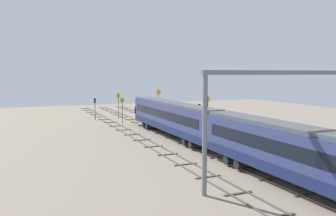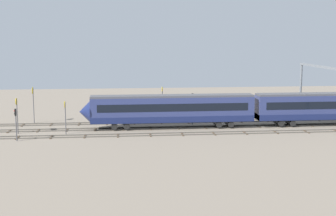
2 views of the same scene
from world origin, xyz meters
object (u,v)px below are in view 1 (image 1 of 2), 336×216
(speed_sign_near_foreground, at_px, (208,110))
(speed_sign_far_trackside, at_px, (122,107))
(speed_sign_mid_trackside, at_px, (158,98))
(signal_light_trackside_departure, at_px, (95,106))
(signal_light_trackside_approach, at_px, (199,116))
(speed_sign_distant_end, at_px, (118,102))
(train, at_px, (214,131))
(overhead_gantry, at_px, (285,103))
(relay_cabinet, at_px, (193,121))

(speed_sign_near_foreground, xyz_separation_m, speed_sign_far_trackside, (14.35, 9.26, -0.41))
(speed_sign_mid_trackside, xyz_separation_m, signal_light_trackside_departure, (-0.01, 12.97, -1.01))
(signal_light_trackside_approach, bearing_deg, speed_sign_distant_end, 9.86)
(train, relative_size, overhead_gantry, 3.35)
(overhead_gantry, xyz_separation_m, speed_sign_mid_trackside, (43.62, -6.26, -2.80))
(overhead_gantry, bearing_deg, speed_sign_near_foreground, -15.04)
(speed_sign_far_trackside, height_order, signal_light_trackside_approach, signal_light_trackside_approach)
(speed_sign_near_foreground, height_order, speed_sign_mid_trackside, speed_sign_mid_trackside)
(signal_light_trackside_departure, bearing_deg, speed_sign_near_foreground, -147.34)
(overhead_gantry, relative_size, speed_sign_mid_trackside, 2.65)
(speed_sign_mid_trackside, xyz_separation_m, speed_sign_far_trackside, (-5.91, 9.25, -0.78))
(speed_sign_near_foreground, distance_m, relay_cabinet, 7.92)
(speed_sign_distant_end, bearing_deg, overhead_gantry, -177.53)
(relay_cabinet, bearing_deg, speed_sign_far_trackside, 56.59)
(overhead_gantry, bearing_deg, signal_light_trackside_departure, 8.74)
(speed_sign_mid_trackside, height_order, signal_light_trackside_approach, speed_sign_mid_trackside)
(overhead_gantry, distance_m, speed_sign_far_trackside, 37.99)
(speed_sign_near_foreground, bearing_deg, signal_light_trackside_departure, 32.66)
(speed_sign_distant_end, relative_size, relay_cabinet, 3.17)
(speed_sign_near_foreground, bearing_deg, relay_cabinet, -10.50)
(speed_sign_far_trackside, bearing_deg, overhead_gantry, -175.48)
(signal_light_trackside_approach, bearing_deg, relay_cabinet, -23.80)
(overhead_gantry, xyz_separation_m, signal_light_trackside_approach, (19.05, -2.50, -3.45))
(train, distance_m, relay_cabinet, 21.61)
(speed_sign_near_foreground, xyz_separation_m, speed_sign_distant_end, (21.07, 8.19, -0.14))
(speed_sign_mid_trackside, relative_size, relay_cabinet, 3.58)
(speed_sign_distant_end, bearing_deg, speed_sign_near_foreground, -158.76)
(speed_sign_mid_trackside, distance_m, signal_light_trackside_approach, 24.86)
(relay_cabinet, bearing_deg, speed_sign_distant_end, 34.82)
(speed_sign_mid_trackside, bearing_deg, speed_sign_distant_end, 84.33)
(signal_light_trackside_departure, bearing_deg, overhead_gantry, -171.26)
(train, relative_size, speed_sign_near_foreground, 9.15)
(speed_sign_mid_trackside, height_order, speed_sign_distant_end, speed_sign_mid_trackside)
(speed_sign_far_trackside, xyz_separation_m, signal_light_trackside_departure, (5.90, 3.72, -0.23))
(train, bearing_deg, signal_light_trackside_departure, 11.25)
(speed_sign_near_foreground, height_order, relay_cabinet, speed_sign_near_foreground)
(signal_light_trackside_departure, height_order, relay_cabinet, signal_light_trackside_departure)
(overhead_gantry, relative_size, signal_light_trackside_approach, 3.11)
(train, bearing_deg, overhead_gantry, -179.25)
(overhead_gantry, xyz_separation_m, speed_sign_distant_end, (44.43, 1.91, -3.30))
(overhead_gantry, height_order, speed_sign_near_foreground, overhead_gantry)
(train, distance_m, signal_light_trackside_departure, 33.63)
(train, height_order, overhead_gantry, overhead_gantry)
(overhead_gantry, relative_size, speed_sign_distant_end, 2.99)
(speed_sign_near_foreground, distance_m, signal_light_trackside_departure, 24.06)
(signal_light_trackside_departure, bearing_deg, speed_sign_mid_trackside, -89.96)
(train, distance_m, signal_light_trackside_approach, 8.84)
(speed_sign_near_foreground, height_order, signal_light_trackside_approach, speed_sign_near_foreground)
(speed_sign_far_trackside, height_order, relay_cabinet, speed_sign_far_trackside)
(speed_sign_near_foreground, xyz_separation_m, speed_sign_mid_trackside, (20.26, 0.01, 0.36))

